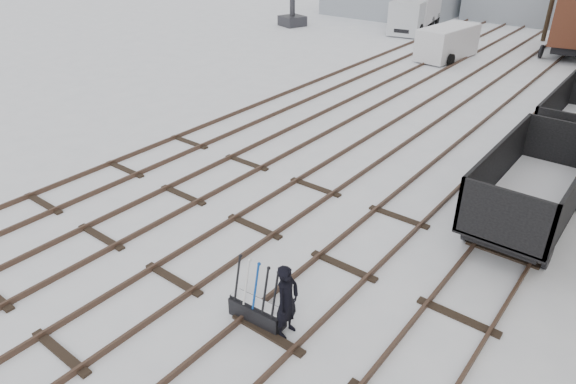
# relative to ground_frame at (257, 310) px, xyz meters

# --- Properties ---
(ground) EXTENTS (120.00, 120.00, 0.00)m
(ground) POSITION_rel_ground_frame_xyz_m (-2.53, -0.21, -0.28)
(ground) COLOR white
(ground) RESTS_ON ground
(tracks) EXTENTS (13.90, 52.00, 0.16)m
(tracks) POSITION_rel_ground_frame_xyz_m (-2.53, 13.46, -0.21)
(tracks) COLOR black
(tracks) RESTS_ON ground
(ground_frame) EXTENTS (1.32, 0.50, 1.49)m
(ground_frame) POSITION_rel_ground_frame_xyz_m (0.00, 0.00, 0.00)
(ground_frame) COLOR black
(ground_frame) RESTS_ON ground
(worker) EXTENTS (0.44, 0.65, 1.73)m
(worker) POSITION_rel_ground_frame_xyz_m (0.75, 0.10, 0.58)
(worker) COLOR black
(worker) RESTS_ON ground
(freight_wagon_a) EXTENTS (2.25, 5.63, 2.30)m
(freight_wagon_a) POSITION_rel_ground_frame_xyz_m (3.47, 7.71, 0.60)
(freight_wagon_a) COLOR black
(freight_wagon_a) RESTS_ON ground
(lorry) EXTENTS (3.03, 7.08, 3.11)m
(lorry) POSITION_rel_ground_frame_xyz_m (-11.13, 30.80, 1.31)
(lorry) COLOR black
(lorry) RESTS_ON ground
(panel_van) EXTENTS (2.40, 4.53, 1.91)m
(panel_van) POSITION_rel_ground_frame_xyz_m (-5.83, 24.08, 0.71)
(panel_van) COLOR silver
(panel_van) RESTS_ON ground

